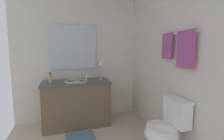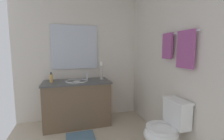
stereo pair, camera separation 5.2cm
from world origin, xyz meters
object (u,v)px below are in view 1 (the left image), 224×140
Objects in this scene: candle_holder_tall at (101,70)px; towel_center at (185,49)px; soap_bottle at (50,78)px; towel_near_vanity at (167,46)px; sink_basin at (76,83)px; towel_bar at (177,33)px; vanity_cabinet at (77,103)px; toilet at (166,129)px; mirror at (74,47)px.

towel_center is at bearing 28.56° from candle_holder_tall.
soap_bottle is (0.05, -0.91, -0.11)m from candle_holder_tall.
towel_center is at bearing 0.00° from towel_near_vanity.
soap_bottle reaches higher than sink_basin.
soap_bottle is at bearing -87.13° from candle_holder_tall.
towel_near_vanity reaches higher than towel_bar.
towel_near_vanity is (-0.18, -0.02, -0.16)m from towel_bar.
candle_holder_tall is 1.60m from towel_center.
vanity_cabinet is 2.03m from towel_center.
vanity_cabinet is 1.85m from towel_near_vanity.
towel_near_vanity is at bearing 52.41° from vanity_cabinet.
towel_center reaches higher than towel_bar.
vanity_cabinet is 1.66× the size of towel_bar.
candle_holder_tall is 0.74× the size of towel_center.
soap_bottle is at bearing -131.54° from toilet.
mirror is 4.86× the size of soap_bottle.
mirror is 1.99m from towel_center.
sink_basin is 1.86m from towel_bar.
vanity_cabinet is at bearing -141.29° from toilet.
towel_center is at bearing 37.68° from mirror.
mirror is at bearing -134.99° from towel_near_vanity.
towel_bar is (1.12, 1.23, 0.82)m from sink_basin.
towel_bar is at bearing 47.89° from vanity_cabinet.
towel_center reaches higher than vanity_cabinet.
towel_bar is 1.56× the size of towel_center.
towel_near_vanity is (0.94, 1.22, 0.66)m from sink_basin.
towel_near_vanity is at bearing 59.97° from soap_bottle.
vanity_cabinet is at bearing -132.11° from towel_bar.
towel_near_vanity is 0.36m from towel_center.
towel_center reaches higher than soap_bottle.
candle_holder_tall is 1.56m from toilet.
soap_bottle is 2.14m from towel_bar.
soap_bottle is 2.00m from toilet.
soap_bottle reaches higher than vanity_cabinet.
towel_bar is (1.18, 0.76, 0.60)m from candle_holder_tall.
sink_basin is (-0.00, 0.00, 0.37)m from vanity_cabinet.
towel_bar is at bearing 123.61° from toilet.
candle_holder_tall is at bearing -143.51° from towel_near_vanity.
towel_bar reaches higher than candle_holder_tall.
toilet is 1.13m from towel_near_vanity.
towel_center is (1.31, 1.65, 0.49)m from soap_bottle.
towel_near_vanity is (1.00, 0.74, 0.44)m from candle_holder_tall.
towel_near_vanity is at bearing 45.01° from mirror.
towel_bar is 0.24m from towel_near_vanity.
mirror is at bearing -114.49° from candle_holder_tall.
vanity_cabinet is at bearing -136.80° from towel_center.
towel_near_vanity is (0.94, 1.22, 1.02)m from vanity_cabinet.
mirror reaches higher than candle_holder_tall.
candle_holder_tall reaches higher than toilet.
towel_center is at bearing 43.20° from vanity_cabinet.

